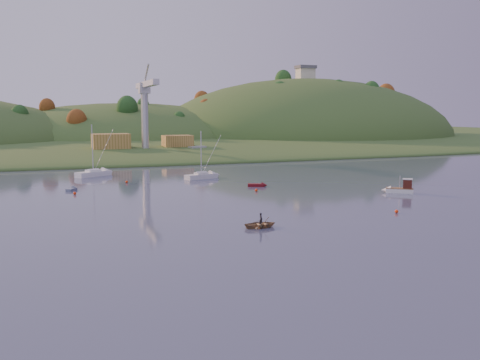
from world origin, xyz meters
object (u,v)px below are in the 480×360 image
object	(u,v)px
canoe	(261,224)
sailboat_far	(201,176)
grey_dinghy	(73,189)
fishing_boat	(398,189)
sailboat_near	(93,173)
red_tender	(260,185)

from	to	relation	value
canoe	sailboat_far	bearing A→B (deg)	-10.20
canoe	grey_dinghy	world-z (taller)	canoe
sailboat_far	fishing_boat	bearing A→B (deg)	-69.49
sailboat_far	sailboat_near	bearing A→B (deg)	130.09
sailboat_far	canoe	xyz separation A→B (m)	(-6.61, -47.98, -0.27)
sailboat_far	grey_dinghy	size ratio (longest dim) A/B	3.47
fishing_boat	sailboat_near	bearing A→B (deg)	-4.18
canoe	red_tender	size ratio (longest dim) A/B	1.00
fishing_boat	sailboat_far	world-z (taller)	sailboat_far
fishing_boat	red_tender	xyz separation A→B (m)	(-18.93, 15.61, -0.48)
grey_dinghy	sailboat_far	bearing A→B (deg)	-40.89
sailboat_near	fishing_boat	bearing A→B (deg)	-75.65
red_tender	grey_dinghy	xyz separation A→B (m)	(-32.82, 7.11, -0.05)
sailboat_far	canoe	distance (m)	48.44
red_tender	canoe	bearing A→B (deg)	-88.30
fishing_boat	canoe	distance (m)	36.81
red_tender	grey_dinghy	bearing A→B (deg)	-168.18
fishing_boat	sailboat_far	bearing A→B (deg)	-11.46
red_tender	sailboat_near	bearing A→B (deg)	159.55
fishing_boat	grey_dinghy	xyz separation A→B (m)	(-51.75, 22.71, -0.53)
fishing_boat	grey_dinghy	size ratio (longest dim) A/B	1.80
fishing_boat	sailboat_far	size ratio (longest dim) A/B	0.52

